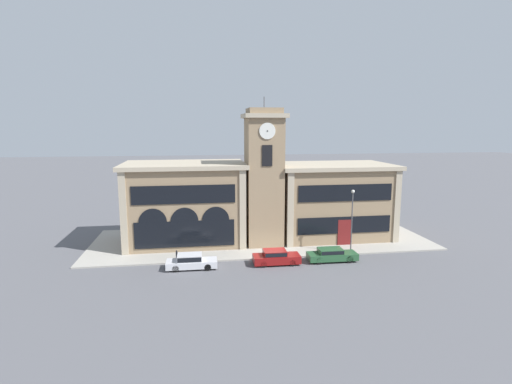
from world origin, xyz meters
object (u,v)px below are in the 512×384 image
object	(u,v)px
parked_car_far	(332,254)
bollard	(177,256)
parked_car_near	(191,261)
parked_car_mid	(276,257)
street_lamp	(352,213)

from	to	relation	value
parked_car_far	bollard	world-z (taller)	parked_car_far
parked_car_near	bollard	distance (m)	2.44
parked_car_far	bollard	distance (m)	15.28
parked_car_mid	parked_car_far	xyz separation A→B (m)	(5.62, 0.00, -0.04)
parked_car_mid	parked_car_far	bearing A→B (deg)	0.91
parked_car_mid	bollard	xyz separation A→B (m)	(-9.53, 2.00, -0.06)
parked_car_near	parked_car_far	distance (m)	13.75
parked_car_far	parked_car_near	bearing A→B (deg)	-179.09
parked_car_near	parked_car_far	xyz separation A→B (m)	(13.75, -0.00, -0.03)
street_lamp	bollard	xyz separation A→B (m)	(-17.90, 0.12, -3.77)
street_lamp	bollard	size ratio (longest dim) A/B	6.28
parked_car_far	street_lamp	size ratio (longest dim) A/B	0.74
street_lamp	parked_car_near	bearing A→B (deg)	-173.51
parked_car_near	parked_car_far	size ratio (longest dim) A/B	0.97
parked_car_far	street_lamp	distance (m)	5.01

